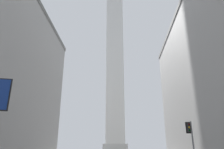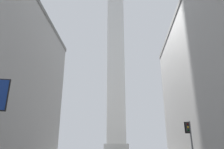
{
  "view_description": "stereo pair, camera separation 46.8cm",
  "coord_description": "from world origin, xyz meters",
  "views": [
    {
      "loc": [
        2.04,
        -0.98,
        1.57
      ],
      "look_at": [
        0.24,
        40.58,
        16.9
      ],
      "focal_mm": 35.0,
      "sensor_mm": 36.0,
      "label": 1
    },
    {
      "loc": [
        2.51,
        -0.96,
        1.57
      ],
      "look_at": [
        0.24,
        40.58,
        16.9
      ],
      "focal_mm": 35.0,
      "sensor_mm": 36.0,
      "label": 2
    }
  ],
  "objects": [
    {
      "name": "traffic_light_mid_right",
      "position": [
        10.0,
        25.34,
        3.47
      ],
      "size": [
        0.79,
        0.51,
        5.26
      ],
      "color": "slate",
      "rests_on": "ground_plane"
    },
    {
      "name": "obelisk",
      "position": [
        0.0,
        73.1,
        34.17
      ],
      "size": [
        7.74,
        7.74,
        70.74
      ],
      "color": "silver",
      "rests_on": "ground_plane"
    }
  ]
}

